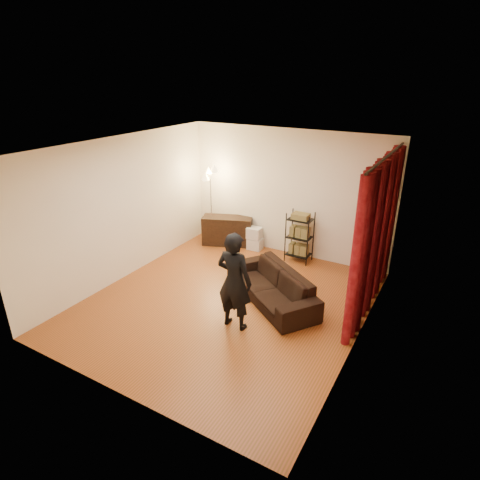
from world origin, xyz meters
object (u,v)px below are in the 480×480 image
Objects in this scene: wire_shelf at (299,237)px; sofa at (272,286)px; storage_boxes at (255,238)px; floor_lamp at (211,207)px; person at (234,281)px; media_cabinet at (227,231)px.

sofa is at bearing -94.22° from wire_shelf.
storage_boxes is 1.21m from floor_lamp.
person is at bearing -65.16° from sofa.
sofa is 3.77× the size of storage_boxes.
sofa is 2.65m from media_cabinet.
media_cabinet is 2.17× the size of storage_boxes.
floor_lamp is (-0.31, -0.19, 0.58)m from media_cabinet.
wire_shelf is at bearing -88.86° from person.
sofa is 1.84× the size of wire_shelf.
media_cabinet is at bearing -176.89° from storage_boxes.
sofa is 1.25× the size of person.
media_cabinet is 0.68m from floor_lamp.
media_cabinet is (-1.99, 1.75, 0.04)m from sofa.
sofa is 2.85m from floor_lamp.
wire_shelf is 2.13m from floor_lamp.
wire_shelf is (1.09, -0.05, 0.28)m from storage_boxes.
storage_boxes is at bearing 161.29° from sofa.
person reaches higher than sofa.
sofa is 2.21m from storage_boxes.
person is at bearing -50.33° from floor_lamp.
wire_shelf reaches higher than storage_boxes.
floor_lamp reaches higher than wire_shelf.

